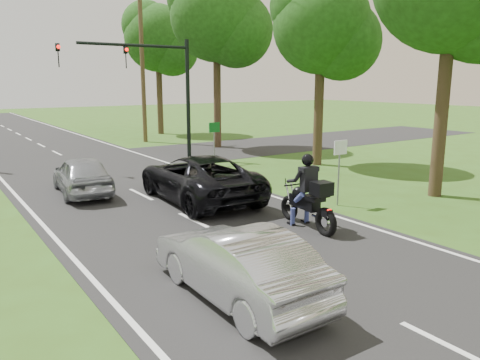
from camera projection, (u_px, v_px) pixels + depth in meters
name	position (u px, v px, depth m)	size (l,w,h in m)	color
ground	(286.00, 266.00, 10.18)	(140.00, 140.00, 0.00)	#325016
road	(121.00, 185.00, 18.25)	(8.00, 100.00, 0.01)	black
cross_road	(77.00, 163.00, 23.09)	(60.00, 7.00, 0.01)	black
motorcycle_rider	(309.00, 199.00, 12.68)	(0.72, 2.41, 2.08)	black
dark_suv	(199.00, 178.00, 15.71)	(2.55, 5.54, 1.54)	black
silver_sedan	(237.00, 263.00, 8.55)	(1.43, 4.10, 1.35)	silver
silver_suv	(82.00, 175.00, 16.60)	(1.62, 4.03, 1.37)	#9A9DA2
traffic_signal	(153.00, 78.00, 22.47)	(6.38, 0.44, 6.00)	black
utility_pole_far	(142.00, 64.00, 30.32)	(1.60, 0.28, 10.00)	brown
sign_white	(340.00, 157.00, 14.86)	(0.55, 0.07, 2.12)	slate
sign_green	(214.00, 134.00, 21.43)	(0.55, 0.07, 2.12)	slate
tree_row_c	(328.00, 31.00, 21.40)	(4.80, 4.65, 8.76)	#332316
tree_row_d	(223.00, 21.00, 27.22)	(5.76, 5.58, 10.45)	#332316
tree_row_e	(163.00, 42.00, 34.83)	(5.28, 5.12, 9.61)	#332316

